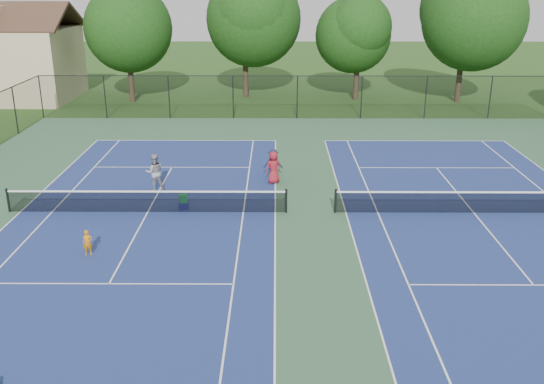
{
  "coord_description": "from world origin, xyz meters",
  "views": [
    {
      "loc": [
        -1.5,
        -24.13,
        9.65
      ],
      "look_at": [
        -1.65,
        -1.0,
        1.3
      ],
      "focal_mm": 40.0,
      "sensor_mm": 36.0,
      "label": 1
    }
  ],
  "objects_px": {
    "tree_back_d": "(466,13)",
    "bystander_c": "(273,167)",
    "ball_crate": "(184,206)",
    "tree_back_c": "(359,30)",
    "child_player": "(88,243)",
    "clapboard_house": "(8,61)",
    "tree_back_b": "(245,15)",
    "instructor": "(155,172)",
    "ball_hopper": "(183,198)",
    "bystander_b": "(273,164)",
    "tree_back_a": "(127,24)"
  },
  "relations": [
    {
      "from": "child_player",
      "to": "bystander_c",
      "type": "height_order",
      "value": "bystander_c"
    },
    {
      "from": "tree_back_c",
      "to": "instructor",
      "type": "bearing_deg",
      "value": -118.82
    },
    {
      "from": "instructor",
      "to": "tree_back_d",
      "type": "bearing_deg",
      "value": -150.36
    },
    {
      "from": "instructor",
      "to": "bystander_b",
      "type": "relative_size",
      "value": 1.2
    },
    {
      "from": "tree_back_d",
      "to": "ball_crate",
      "type": "xyz_separation_m",
      "value": [
        -18.51,
        -23.6,
        -6.67
      ]
    },
    {
      "from": "tree_back_a",
      "to": "instructor",
      "type": "bearing_deg",
      "value": -74.64
    },
    {
      "from": "tree_back_c",
      "to": "child_player",
      "type": "height_order",
      "value": "tree_back_c"
    },
    {
      "from": "instructor",
      "to": "bystander_b",
      "type": "xyz_separation_m",
      "value": [
        5.56,
        1.88,
        -0.15
      ]
    },
    {
      "from": "ball_crate",
      "to": "bystander_c",
      "type": "bearing_deg",
      "value": 41.99
    },
    {
      "from": "bystander_c",
      "to": "ball_crate",
      "type": "bearing_deg",
      "value": 14.04
    },
    {
      "from": "tree_back_c",
      "to": "bystander_c",
      "type": "relative_size",
      "value": 5.28
    },
    {
      "from": "instructor",
      "to": "bystander_c",
      "type": "xyz_separation_m",
      "value": [
        5.58,
        1.06,
        -0.1
      ]
    },
    {
      "from": "tree_back_d",
      "to": "child_player",
      "type": "relative_size",
      "value": 10.75
    },
    {
      "from": "tree_back_a",
      "to": "bystander_b",
      "type": "bearing_deg",
      "value": -59.46
    },
    {
      "from": "tree_back_d",
      "to": "bystander_c",
      "type": "bearing_deg",
      "value": -126.02
    },
    {
      "from": "clapboard_house",
      "to": "bystander_c",
      "type": "relative_size",
      "value": 6.79
    },
    {
      "from": "child_player",
      "to": "ball_hopper",
      "type": "relative_size",
      "value": 2.57
    },
    {
      "from": "ball_hopper",
      "to": "bystander_c",
      "type": "bearing_deg",
      "value": 41.99
    },
    {
      "from": "tree_back_d",
      "to": "ball_hopper",
      "type": "bearing_deg",
      "value": -128.1
    },
    {
      "from": "tree_back_a",
      "to": "bystander_b",
      "type": "height_order",
      "value": "tree_back_a"
    },
    {
      "from": "tree_back_c",
      "to": "instructor",
      "type": "relative_size",
      "value": 4.71
    },
    {
      "from": "child_player",
      "to": "ball_hopper",
      "type": "height_order",
      "value": "child_player"
    },
    {
      "from": "tree_back_d",
      "to": "ball_hopper",
      "type": "distance_m",
      "value": 30.65
    },
    {
      "from": "clapboard_house",
      "to": "bystander_c",
      "type": "xyz_separation_m",
      "value": [
        21.39,
        -21.09,
        -2.3
      ]
    },
    {
      "from": "clapboard_house",
      "to": "instructor",
      "type": "relative_size",
      "value": 6.06
    },
    {
      "from": "instructor",
      "to": "ball_crate",
      "type": "distance_m",
      "value": 3.06
    },
    {
      "from": "tree_back_b",
      "to": "bystander_b",
      "type": "xyz_separation_m",
      "value": [
        2.37,
        -21.27,
        -5.85
      ]
    },
    {
      "from": "tree_back_a",
      "to": "ball_crate",
      "type": "distance_m",
      "value": 25.45
    },
    {
      "from": "tree_back_c",
      "to": "instructor",
      "type": "height_order",
      "value": "tree_back_c"
    },
    {
      "from": "ball_crate",
      "to": "tree_back_c",
      "type": "bearing_deg",
      "value": 66.87
    },
    {
      "from": "clapboard_house",
      "to": "ball_hopper",
      "type": "distance_m",
      "value": 30.3
    },
    {
      "from": "tree_back_b",
      "to": "child_player",
      "type": "distance_m",
      "value": 31.11
    },
    {
      "from": "clapboard_house",
      "to": "ball_hopper",
      "type": "height_order",
      "value": "clapboard_house"
    },
    {
      "from": "tree_back_b",
      "to": "ball_crate",
      "type": "distance_m",
      "value": 26.44
    },
    {
      "from": "clapboard_house",
      "to": "child_player",
      "type": "distance_m",
      "value": 32.78
    },
    {
      "from": "bystander_b",
      "to": "instructor",
      "type": "bearing_deg",
      "value": 20.07
    },
    {
      "from": "tree_back_b",
      "to": "tree_back_c",
      "type": "xyz_separation_m",
      "value": [
        9.0,
        -1.0,
        -1.11
      ]
    },
    {
      "from": "child_player",
      "to": "clapboard_house",
      "type": "bearing_deg",
      "value": 105.97
    },
    {
      "from": "bystander_c",
      "to": "clapboard_house",
      "type": "bearing_deg",
      "value": -72.54
    },
    {
      "from": "bystander_c",
      "to": "tree_back_b",
      "type": "bearing_deg",
      "value": -111.77
    },
    {
      "from": "tree_back_d",
      "to": "bystander_c",
      "type": "relative_size",
      "value": 6.52
    },
    {
      "from": "tree_back_b",
      "to": "child_player",
      "type": "relative_size",
      "value": 10.4
    },
    {
      "from": "tree_back_c",
      "to": "tree_back_a",
      "type": "bearing_deg",
      "value": -176.82
    },
    {
      "from": "tree_back_a",
      "to": "clapboard_house",
      "type": "height_order",
      "value": "tree_back_a"
    },
    {
      "from": "tree_back_c",
      "to": "bystander_b",
      "type": "relative_size",
      "value": 5.66
    },
    {
      "from": "ball_hopper",
      "to": "bystander_b",
      "type": "bearing_deg",
      "value": 48.2
    },
    {
      "from": "clapboard_house",
      "to": "ball_crate",
      "type": "bearing_deg",
      "value": -54.58
    },
    {
      "from": "tree_back_b",
      "to": "ball_crate",
      "type": "xyz_separation_m",
      "value": [
        -1.51,
        -25.6,
        -6.44
      ]
    },
    {
      "from": "clapboard_house",
      "to": "bystander_b",
      "type": "xyz_separation_m",
      "value": [
        21.37,
        -20.27,
        -2.35
      ]
    },
    {
      "from": "tree_back_a",
      "to": "ball_hopper",
      "type": "xyz_separation_m",
      "value": [
        7.49,
        -23.6,
        -5.54
      ]
    }
  ]
}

